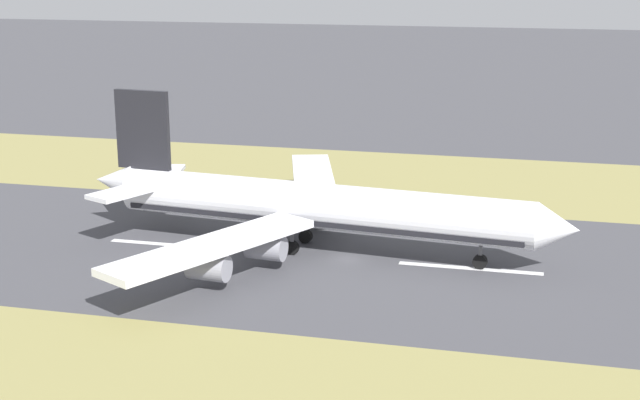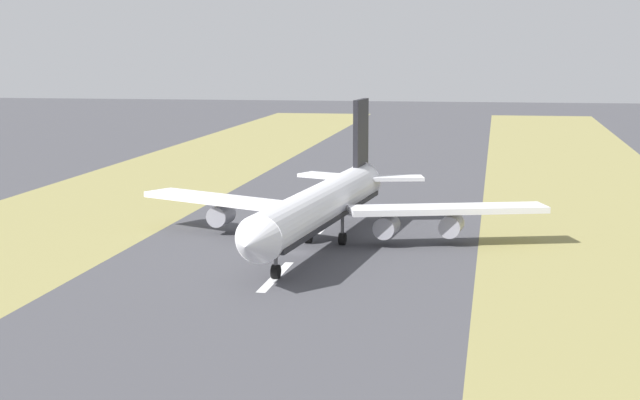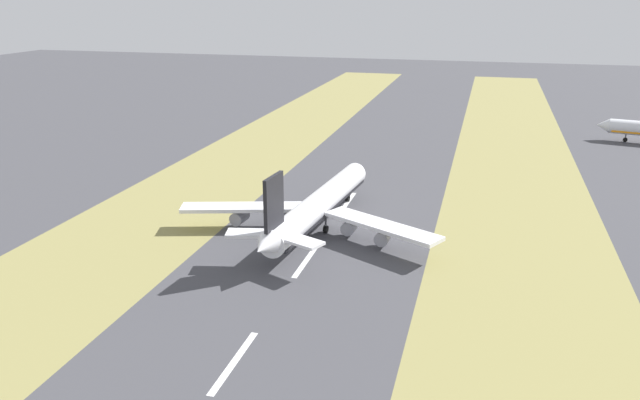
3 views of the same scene
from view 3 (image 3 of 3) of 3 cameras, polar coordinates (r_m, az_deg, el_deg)
name	(u,v)px [view 3 (image 3 of 3)]	position (r m, az deg, el deg)	size (l,w,h in m)	color
ground_plane	(333,222)	(155.80, 1.24, -2.04)	(800.00, 800.00, 0.00)	#424247
grass_median_west	(171,207)	(171.54, -13.51, -0.61)	(40.00, 600.00, 0.01)	olive
grass_median_east	(522,240)	(152.21, 17.95, -3.49)	(40.00, 600.00, 0.01)	olive
centreline_dash_near	(234,362)	(101.00, -7.85, -14.44)	(1.20, 18.00, 0.01)	silver
centreline_dash_mid	(306,260)	(134.17, -1.26, -5.54)	(1.20, 18.00, 0.01)	silver
centreline_dash_far	(347,203)	(170.31, 2.52, -0.24)	(1.20, 18.00, 0.01)	silver
airplane_main_jet	(317,206)	(148.82, -0.26, -0.57)	(63.81, 67.21, 20.20)	white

